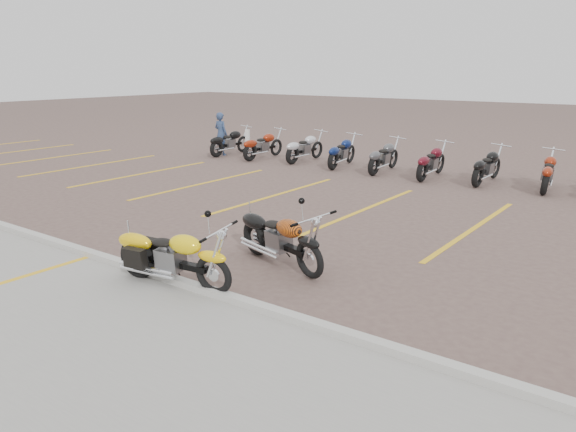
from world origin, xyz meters
name	(u,v)px	position (x,y,z in m)	size (l,w,h in m)	color
ground	(258,253)	(0.00, 0.00, 0.00)	(100.00, 100.00, 0.00)	brown
concrete_apron	(29,346)	(0.00, -4.50, 0.01)	(60.00, 5.00, 0.01)	#9E9B93
curb	(178,282)	(0.00, -2.00, 0.06)	(60.00, 0.18, 0.12)	#ADAAA3
parking_stripes	(363,210)	(0.00, 4.00, 0.00)	(38.00, 5.50, 0.01)	gold
yellow_cruiser	(172,259)	(-0.06, -2.05, 0.45)	(2.20, 0.45, 0.91)	black
flame_cruiser	(280,240)	(0.74, -0.29, 0.46)	(2.18, 0.77, 0.92)	black
person_a	(221,134)	(-8.80, 8.47, 0.83)	(0.60, 0.40, 1.66)	navy
bollard	(248,143)	(-7.89, 9.00, 0.50)	(0.15, 0.15, 1.00)	silver
bg_bike_row	(407,158)	(-1.14, 8.88, 0.55)	(15.65, 2.05, 1.10)	black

